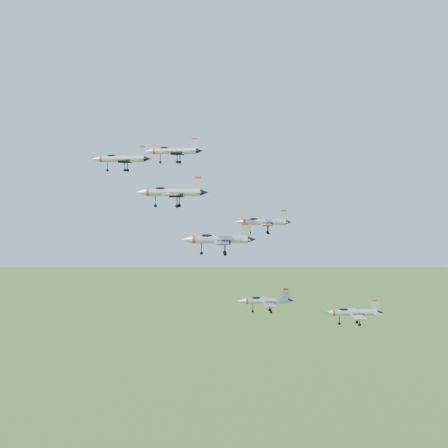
# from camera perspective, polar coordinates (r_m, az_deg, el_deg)

# --- Properties ---
(jet_lead) EXTENTS (13.93, 11.61, 3.72)m
(jet_lead) POSITION_cam_1_polar(r_m,az_deg,el_deg) (143.09, -9.45, 5.91)
(jet_lead) COLOR #A7ADB4
(jet_left_high) EXTENTS (11.48, 9.47, 3.07)m
(jet_left_high) POSITION_cam_1_polar(r_m,az_deg,el_deg) (119.04, -4.69, 6.68)
(jet_left_high) COLOR #A7ADB4
(jet_right_high) EXTENTS (12.21, 10.19, 3.26)m
(jet_right_high) POSITION_cam_1_polar(r_m,az_deg,el_deg) (102.71, -4.86, 2.92)
(jet_right_high) COLOR #A7ADB4
(jet_left_low) EXTENTS (11.68, 9.86, 3.15)m
(jet_left_low) POSITION_cam_1_polar(r_m,az_deg,el_deg) (126.75, 3.54, 0.19)
(jet_left_low) COLOR #A7ADB4
(jet_right_low) EXTENTS (13.21, 11.19, 3.57)m
(jet_right_low) POSITION_cam_1_polar(r_m,az_deg,el_deg) (110.14, -0.58, -1.41)
(jet_right_low) COLOR #A7ADB4
(jet_trail) EXTENTS (10.47, 8.91, 2.85)m
(jet_trail) POSITION_cam_1_polar(r_m,az_deg,el_deg) (116.40, 3.77, -7.00)
(jet_trail) COLOR #A7ADB4
(jet_extra) EXTENTS (11.67, 9.89, 3.16)m
(jet_extra) POSITION_cam_1_polar(r_m,az_deg,el_deg) (124.34, 11.68, -7.92)
(jet_extra) COLOR #A7ADB4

